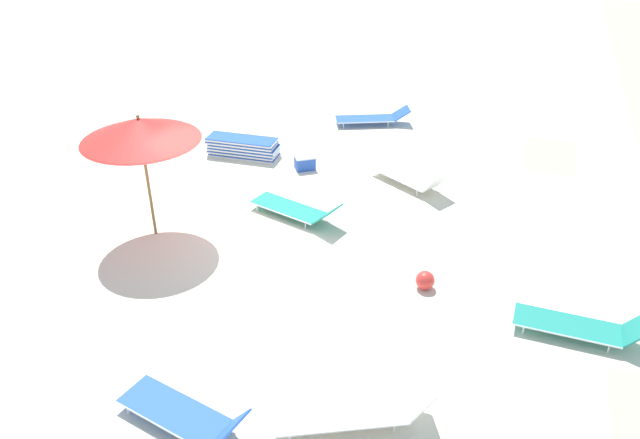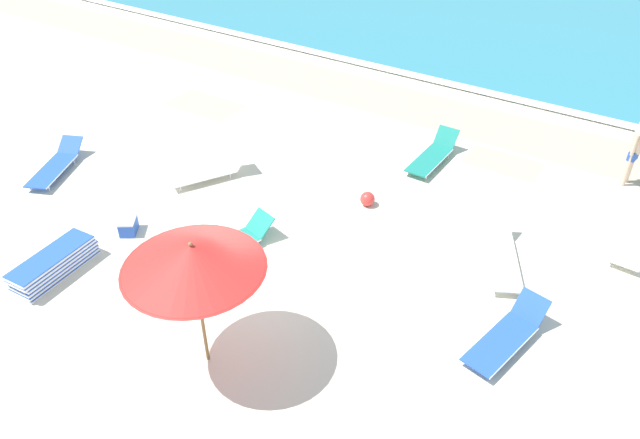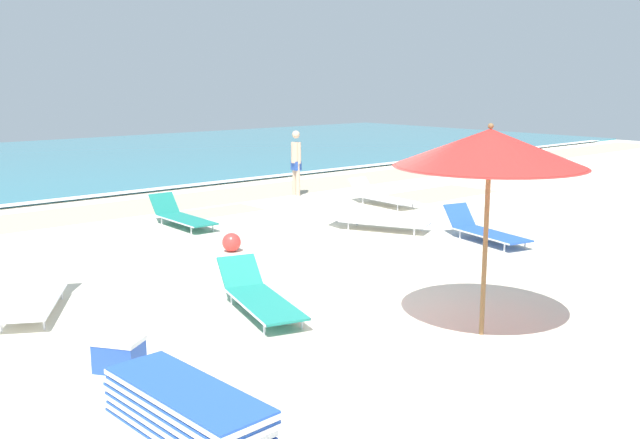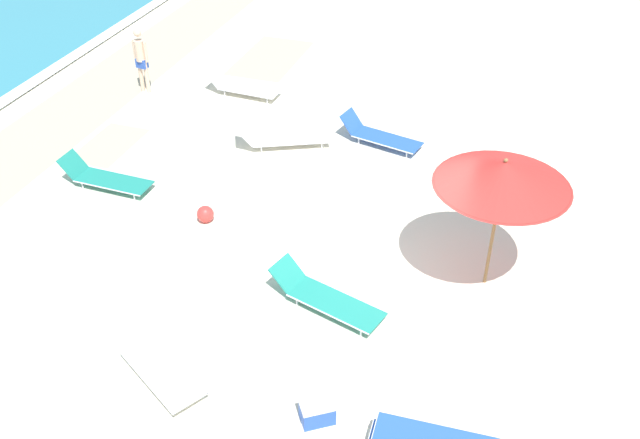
{
  "view_description": "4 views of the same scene",
  "coord_description": "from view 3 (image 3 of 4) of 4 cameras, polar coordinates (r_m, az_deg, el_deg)",
  "views": [
    {
      "loc": [
        10.04,
        5.0,
        6.82
      ],
      "look_at": [
        0.35,
        1.75,
        0.83
      ],
      "focal_mm": 35.0,
      "sensor_mm": 36.0,
      "label": 1
    },
    {
      "loc": [
        6.23,
        -7.0,
        8.46
      ],
      "look_at": [
        0.78,
        1.7,
        0.94
      ],
      "focal_mm": 35.0,
      "sensor_mm": 36.0,
      "label": 2
    },
    {
      "loc": [
        -6.41,
        -6.8,
        3.12
      ],
      "look_at": [
        0.79,
        1.47,
        0.96
      ],
      "focal_mm": 40.0,
      "sensor_mm": 36.0,
      "label": 3
    },
    {
      "loc": [
        -9.69,
        -2.06,
        8.51
      ],
      "look_at": [
        0.17,
        1.24,
        1.03
      ],
      "focal_mm": 40.0,
      "sensor_mm": 36.0,
      "label": 4
    }
  ],
  "objects": [
    {
      "name": "beach_umbrella",
      "position": [
        8.7,
        13.43,
        5.55
      ],
      "size": [
        2.3,
        2.3,
        2.61
      ],
      "color": "olive",
      "rests_on": "ground_plane"
    },
    {
      "name": "sun_lounger_near_water_left",
      "position": [
        9.81,
        -4.89,
        -6.12
      ],
      "size": [
        1.18,
        2.2,
        0.55
      ],
      "rotation": [
        0.0,
        0.0,
        -0.29
      ],
      "color": "#1E8475",
      "rests_on": "ground_plane"
    },
    {
      "name": "sun_lounger_mid_beach_pair_a",
      "position": [
        15.03,
        4.39,
        0.0
      ],
      "size": [
        1.48,
        2.23,
        0.62
      ],
      "rotation": [
        0.0,
        0.0,
        0.44
      ],
      "color": "white",
      "rests_on": "ground_plane"
    },
    {
      "name": "beach_ball",
      "position": [
        13.19,
        -7.09,
        -1.82
      ],
      "size": [
        0.35,
        0.35,
        0.35
      ],
      "color": "red",
      "rests_on": "ground_plane"
    },
    {
      "name": "sun_lounger_mid_beach_solo",
      "position": [
        14.28,
        13.01,
        -0.84
      ],
      "size": [
        1.03,
        2.07,
        0.61
      ],
      "rotation": [
        0.0,
        0.0,
        -0.23
      ],
      "color": "blue",
      "rests_on": "ground_plane"
    },
    {
      "name": "beachgoer_wading_adult",
      "position": [
        19.34,
        -1.93,
        4.86
      ],
      "size": [
        0.27,
        0.44,
        1.76
      ],
      "rotation": [
        0.0,
        0.0,
        4.53
      ],
      "color": "beige",
      "rests_on": "ground_plane"
    },
    {
      "name": "ground_plane",
      "position": [
        9.89,
        2.11,
        -7.72
      ],
      "size": [
        60.0,
        60.0,
        0.16
      ],
      "color": "beige"
    },
    {
      "name": "sun_lounger_under_umbrella",
      "position": [
        10.58,
        -21.76,
        -5.55
      ],
      "size": [
        1.54,
        2.02,
        0.62
      ],
      "rotation": [
        0.0,
        0.0,
        -0.54
      ],
      "color": "white",
      "rests_on": "ground_plane"
    },
    {
      "name": "lounger_stack",
      "position": [
        6.57,
        -10.66,
        -14.94
      ],
      "size": [
        0.71,
        1.92,
        0.49
      ],
      "rotation": [
        0.0,
        0.0,
        0.05
      ],
      "color": "blue",
      "rests_on": "ground_plane"
    },
    {
      "name": "sun_lounger_near_water_right",
      "position": [
        18.02,
        4.93,
        1.86
      ],
      "size": [
        0.72,
        2.03,
        0.6
      ],
      "rotation": [
        0.0,
        0.0,
        -0.06
      ],
      "color": "white",
      "rests_on": "ground_plane"
    },
    {
      "name": "sun_lounger_mid_beach_pair_b",
      "position": [
        15.64,
        -11.02,
        0.27
      ],
      "size": [
        0.68,
        2.05,
        0.61
      ],
      "rotation": [
        0.0,
        0.0,
        -0.03
      ],
      "color": "#1E8475",
      "rests_on": "ground_plane"
    },
    {
      "name": "cooler_box",
      "position": [
        8.16,
        -15.78,
        -10.34
      ],
      "size": [
        0.57,
        0.61,
        0.37
      ],
      "rotation": [
        0.0,
        0.0,
        2.17
      ],
      "color": "blue",
      "rests_on": "ground_plane"
    }
  ]
}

